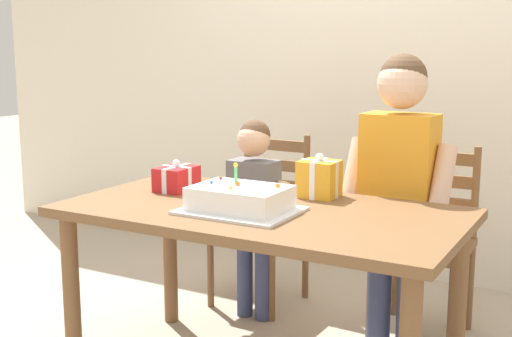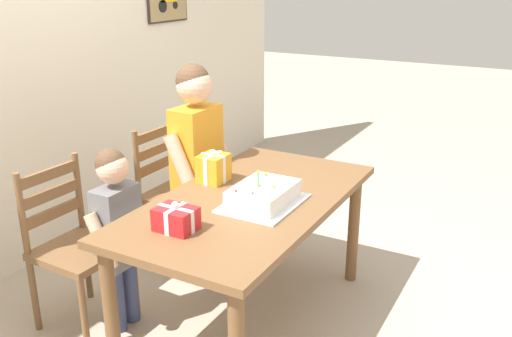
{
  "view_description": "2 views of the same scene",
  "coord_description": "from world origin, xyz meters",
  "px_view_note": "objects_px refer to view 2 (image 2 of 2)",
  "views": [
    {
      "loc": [
        1.25,
        -2.28,
        1.38
      ],
      "look_at": [
        -0.05,
        0.04,
        0.9
      ],
      "focal_mm": 46.92,
      "sensor_mm": 36.0,
      "label": 1
    },
    {
      "loc": [
        -2.35,
        -1.34,
        1.87
      ],
      "look_at": [
        0.05,
        -0.02,
        0.91
      ],
      "focal_mm": 39.18,
      "sensor_mm": 36.0,
      "label": 2
    }
  ],
  "objects_px": {
    "gift_box_beside_cake": "(213,168)",
    "child_older": "(197,149)",
    "gift_box_red_large": "(176,219)",
    "chair_left": "(75,246)",
    "dining_table": "(249,215)",
    "birthday_cake": "(263,195)",
    "chair_right": "(175,192)",
    "child_younger": "(117,223)"
  },
  "relations": [
    {
      "from": "dining_table",
      "to": "gift_box_beside_cake",
      "type": "relative_size",
      "value": 8.28
    },
    {
      "from": "gift_box_beside_cake",
      "to": "chair_right",
      "type": "bearing_deg",
      "value": 58.35
    },
    {
      "from": "dining_table",
      "to": "child_younger",
      "type": "xyz_separation_m",
      "value": [
        -0.37,
        0.59,
        -0.03
      ]
    },
    {
      "from": "child_older",
      "to": "dining_table",
      "type": "bearing_deg",
      "value": -122.62
    },
    {
      "from": "birthday_cake",
      "to": "chair_right",
      "type": "relative_size",
      "value": 0.48
    },
    {
      "from": "gift_box_red_large",
      "to": "child_older",
      "type": "height_order",
      "value": "child_older"
    },
    {
      "from": "gift_box_red_large",
      "to": "child_younger",
      "type": "relative_size",
      "value": 0.18
    },
    {
      "from": "birthday_cake",
      "to": "child_older",
      "type": "distance_m",
      "value": 0.81
    },
    {
      "from": "gift_box_red_large",
      "to": "chair_left",
      "type": "relative_size",
      "value": 0.21
    },
    {
      "from": "birthday_cake",
      "to": "chair_right",
      "type": "bearing_deg",
      "value": 62.63
    },
    {
      "from": "gift_box_beside_cake",
      "to": "chair_right",
      "type": "relative_size",
      "value": 0.21
    },
    {
      "from": "birthday_cake",
      "to": "gift_box_red_large",
      "type": "height_order",
      "value": "birthday_cake"
    },
    {
      "from": "child_older",
      "to": "birthday_cake",
      "type": "bearing_deg",
      "value": -120.85
    },
    {
      "from": "chair_left",
      "to": "child_older",
      "type": "xyz_separation_m",
      "value": [
        0.82,
        -0.25,
        0.36
      ]
    },
    {
      "from": "chair_left",
      "to": "child_older",
      "type": "distance_m",
      "value": 0.93
    },
    {
      "from": "child_younger",
      "to": "birthday_cake",
      "type": "bearing_deg",
      "value": -64.58
    },
    {
      "from": "chair_left",
      "to": "birthday_cake",
      "type": "bearing_deg",
      "value": -66.42
    },
    {
      "from": "dining_table",
      "to": "gift_box_red_large",
      "type": "relative_size",
      "value": 8.42
    },
    {
      "from": "chair_right",
      "to": "gift_box_red_large",
      "type": "bearing_deg",
      "value": -142.23
    },
    {
      "from": "gift_box_beside_cake",
      "to": "dining_table",
      "type": "bearing_deg",
      "value": -111.63
    },
    {
      "from": "birthday_cake",
      "to": "child_older",
      "type": "height_order",
      "value": "child_older"
    },
    {
      "from": "birthday_cake",
      "to": "chair_right",
      "type": "height_order",
      "value": "birthday_cake"
    },
    {
      "from": "birthday_cake",
      "to": "chair_left",
      "type": "relative_size",
      "value": 0.48
    },
    {
      "from": "dining_table",
      "to": "gift_box_beside_cake",
      "type": "bearing_deg",
      "value": 68.37
    },
    {
      "from": "gift_box_red_large",
      "to": "chair_right",
      "type": "xyz_separation_m",
      "value": [
        0.94,
        0.73,
        -0.34
      ]
    },
    {
      "from": "gift_box_beside_cake",
      "to": "child_older",
      "type": "distance_m",
      "value": 0.39
    },
    {
      "from": "gift_box_beside_cake",
      "to": "child_older",
      "type": "height_order",
      "value": "child_older"
    },
    {
      "from": "gift_box_beside_cake",
      "to": "child_older",
      "type": "xyz_separation_m",
      "value": [
        0.26,
        0.29,
        -0.0
      ]
    },
    {
      "from": "child_older",
      "to": "child_younger",
      "type": "height_order",
      "value": "child_older"
    },
    {
      "from": "birthday_cake",
      "to": "gift_box_beside_cake",
      "type": "height_order",
      "value": "birthday_cake"
    },
    {
      "from": "birthday_cake",
      "to": "chair_left",
      "type": "xyz_separation_m",
      "value": [
        -0.41,
        0.94,
        -0.33
      ]
    },
    {
      "from": "birthday_cake",
      "to": "child_younger",
      "type": "xyz_separation_m",
      "value": [
        -0.33,
        0.69,
        -0.17
      ]
    },
    {
      "from": "chair_left",
      "to": "dining_table",
      "type": "bearing_deg",
      "value": -61.8
    },
    {
      "from": "gift_box_beside_cake",
      "to": "chair_left",
      "type": "bearing_deg",
      "value": 136.49
    },
    {
      "from": "birthday_cake",
      "to": "chair_left",
      "type": "bearing_deg",
      "value": 113.58
    },
    {
      "from": "gift_box_red_large",
      "to": "chair_left",
      "type": "bearing_deg",
      "value": 86.54
    },
    {
      "from": "dining_table",
      "to": "chair_right",
      "type": "bearing_deg",
      "value": 61.72
    },
    {
      "from": "chair_right",
      "to": "child_younger",
      "type": "xyz_separation_m",
      "value": [
        -0.82,
        -0.25,
        0.16
      ]
    },
    {
      "from": "gift_box_red_large",
      "to": "child_younger",
      "type": "height_order",
      "value": "child_younger"
    },
    {
      "from": "dining_table",
      "to": "child_older",
      "type": "relative_size",
      "value": 1.17
    },
    {
      "from": "chair_right",
      "to": "child_older",
      "type": "height_order",
      "value": "child_older"
    },
    {
      "from": "dining_table",
      "to": "gift_box_beside_cake",
      "type": "distance_m",
      "value": 0.37
    }
  ]
}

